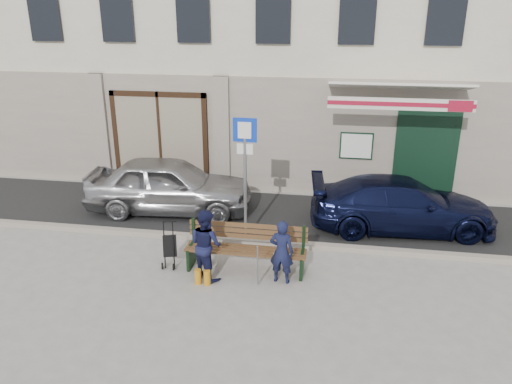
% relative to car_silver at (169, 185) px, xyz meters
% --- Properties ---
extents(ground, '(80.00, 80.00, 0.00)m').
position_rel_car_silver_xyz_m(ground, '(2.35, -3.03, -0.71)').
color(ground, '#9E9991').
rests_on(ground, ground).
extents(asphalt_lane, '(60.00, 3.20, 0.01)m').
position_rel_car_silver_xyz_m(asphalt_lane, '(2.35, 0.07, -0.71)').
color(asphalt_lane, '#282828').
rests_on(asphalt_lane, ground).
extents(curb, '(60.00, 0.18, 0.12)m').
position_rel_car_silver_xyz_m(curb, '(2.35, -1.53, -0.65)').
color(curb, '#9E9384').
rests_on(curb, ground).
extents(building, '(20.00, 8.27, 10.00)m').
position_rel_car_silver_xyz_m(building, '(2.36, 5.42, 4.26)').
color(building, beige).
rests_on(building, ground).
extents(car_silver, '(4.30, 2.02, 1.42)m').
position_rel_car_silver_xyz_m(car_silver, '(0.00, 0.00, 0.00)').
color(car_silver, '#A8A8AC').
rests_on(car_silver, ground).
extents(car_navy, '(4.39, 2.11, 1.23)m').
position_rel_car_silver_xyz_m(car_navy, '(5.72, -0.16, -0.09)').
color(car_navy, black).
rests_on(car_navy, ground).
extents(parking_sign, '(0.52, 0.08, 2.78)m').
position_rel_car_silver_xyz_m(parking_sign, '(2.21, -1.30, 1.17)').
color(parking_sign, gray).
rests_on(parking_sign, ground).
extents(bench, '(2.40, 1.17, 0.98)m').
position_rel_car_silver_xyz_m(bench, '(2.43, -2.71, -0.25)').
color(bench, brown).
rests_on(bench, ground).
extents(man, '(0.49, 0.35, 1.27)m').
position_rel_car_silver_xyz_m(man, '(3.23, -3.03, -0.08)').
color(man, '#141737').
rests_on(man, ground).
extents(woman, '(0.87, 0.83, 1.41)m').
position_rel_car_silver_xyz_m(woman, '(1.78, -3.09, -0.01)').
color(woman, '#15183B').
rests_on(woman, ground).
extents(stroller, '(0.33, 0.42, 0.93)m').
position_rel_car_silver_xyz_m(stroller, '(0.93, -2.77, -0.30)').
color(stroller, black).
rests_on(stroller, ground).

